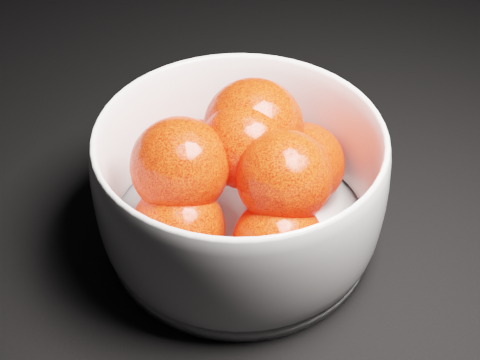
{
  "coord_description": "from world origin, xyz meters",
  "views": [
    {
      "loc": [
        0.26,
        -0.65,
        0.42
      ],
      "look_at": [
        0.25,
        -0.25,
        0.06
      ],
      "focal_mm": 50.0,
      "sensor_mm": 36.0,
      "label": 1
    }
  ],
  "objects": [
    {
      "name": "orange_pile",
      "position": [
        0.25,
        -0.25,
        0.07
      ],
      "size": [
        0.17,
        0.17,
        0.12
      ],
      "color": "#FF2309",
      "rests_on": "bowl"
    },
    {
      "name": "bowl",
      "position": [
        0.25,
        -0.25,
        0.06
      ],
      "size": [
        0.24,
        0.24,
        0.11
      ],
      "rotation": [
        0.0,
        0.0,
        0.43
      ],
      "color": "silver",
      "rests_on": "ground"
    },
    {
      "name": "ground",
      "position": [
        0.0,
        0.0,
        0.0
      ],
      "size": [
        3.0,
        3.0,
        0.0
      ],
      "primitive_type": "cube",
      "color": "black",
      "rests_on": "ground"
    }
  ]
}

